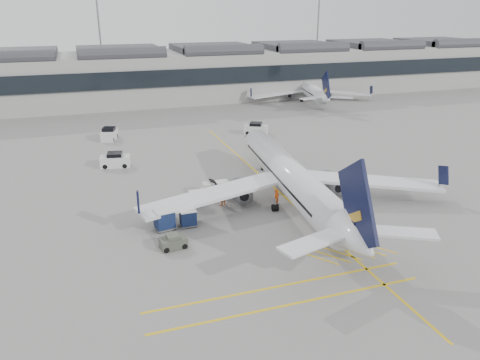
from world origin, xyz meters
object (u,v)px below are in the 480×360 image
object	(u,v)px
belt_loader	(214,189)
baggage_cart_a	(196,198)
airliner_main	(292,178)
ramp_agent_a	(277,198)
ramp_agent_b	(222,197)
pushback_tug	(173,242)

from	to	relation	value
belt_loader	baggage_cart_a	bearing A→B (deg)	-135.59
airliner_main	ramp_agent_a	xyz separation A→B (m)	(-1.92, -0.38, -1.96)
baggage_cart_a	ramp_agent_b	xyz separation A→B (m)	(2.76, -0.84, 0.03)
baggage_cart_a	pushback_tug	distance (m)	9.87
ramp_agent_a	baggage_cart_a	bearing A→B (deg)	133.77
belt_loader	pushback_tug	world-z (taller)	belt_loader
ramp_agent_a	ramp_agent_b	size ratio (longest dim) A/B	1.08
belt_loader	pushback_tug	size ratio (longest dim) A/B	1.73
airliner_main	ramp_agent_b	distance (m)	8.06
airliner_main	ramp_agent_a	bearing A→B (deg)	-162.99
belt_loader	ramp_agent_b	bearing A→B (deg)	-91.95
baggage_cart_a	pushback_tug	world-z (taller)	baggage_cart_a
belt_loader	pushback_tug	distance (m)	13.74
ramp_agent_a	belt_loader	bearing A→B (deg)	106.88
baggage_cart_a	ramp_agent_b	size ratio (longest dim) A/B	0.90
airliner_main	pushback_tug	distance (m)	16.06
belt_loader	airliner_main	bearing A→B (deg)	-35.81
airliner_main	pushback_tug	size ratio (longest dim) A/B	14.96
baggage_cart_a	ramp_agent_b	distance (m)	2.89
belt_loader	pushback_tug	xyz separation A→B (m)	(-7.26, -11.67, 0.07)
ramp_agent_b	pushback_tug	bearing A→B (deg)	35.28
ramp_agent_a	ramp_agent_b	xyz separation A→B (m)	(-5.65, 2.26, -0.07)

